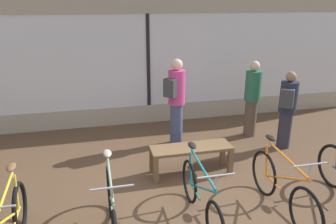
{
  "coord_description": "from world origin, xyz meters",
  "views": [
    {
      "loc": [
        -1.29,
        -3.83,
        2.92
      ],
      "look_at": [
        0.0,
        1.67,
        0.95
      ],
      "focal_mm": 35.0,
      "sensor_mm": 36.0,
      "label": 1
    }
  ],
  "objects": [
    {
      "name": "ground_plane",
      "position": [
        0.0,
        0.0,
        0.0
      ],
      "size": [
        24.0,
        24.0,
        0.0
      ],
      "primitive_type": "plane",
      "color": "brown"
    },
    {
      "name": "bicycle_right",
      "position": [
        1.18,
        -0.32,
        0.4
      ],
      "size": [
        0.46,
        1.76,
        1.04
      ],
      "color": "black",
      "rests_on": "ground_plane"
    },
    {
      "name": "bicycle_left",
      "position": [
        -1.18,
        -0.31,
        0.4
      ],
      "size": [
        0.46,
        1.78,
        1.05
      ],
      "color": "black",
      "rests_on": "ground_plane"
    },
    {
      "name": "shop_back_wall",
      "position": [
        0.0,
        3.71,
        1.64
      ],
      "size": [
        12.0,
        0.08,
        3.2
      ],
      "color": "#B2A893",
      "rests_on": "ground_plane"
    },
    {
      "name": "bicycle_center",
      "position": [
        0.0,
        -0.25,
        0.38
      ],
      "size": [
        0.46,
        1.73,
        1.01
      ],
      "color": "black",
      "rests_on": "ground_plane"
    },
    {
      "name": "customer_by_window",
      "position": [
        2.43,
        1.63,
        0.85
      ],
      "size": [
        0.53,
        0.55,
        1.59
      ],
      "color": "#2D2D38",
      "rests_on": "ground_plane"
    },
    {
      "name": "customer_near_rack",
      "position": [
        2.04,
        2.37,
        0.88
      ],
      "size": [
        0.42,
        0.42,
        1.68
      ],
      "color": "brown",
      "rests_on": "ground_plane"
    },
    {
      "name": "customer_mid_floor",
      "position": [
        0.32,
        2.32,
        0.98
      ],
      "size": [
        0.55,
        0.54,
        1.8
      ],
      "color": "#424C6B",
      "rests_on": "ground_plane"
    },
    {
      "name": "display_bench",
      "position": [
        0.26,
        1.05,
        0.41
      ],
      "size": [
        1.4,
        0.44,
        0.51
      ],
      "color": "brown",
      "rests_on": "ground_plane"
    }
  ]
}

